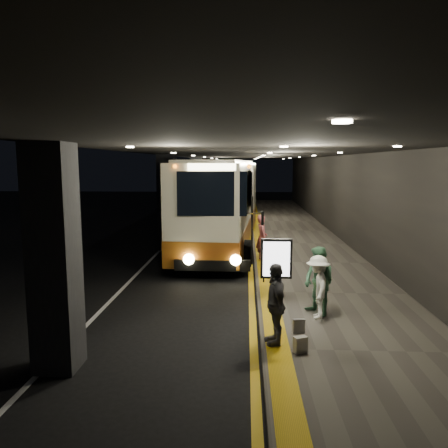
{
  "coord_description": "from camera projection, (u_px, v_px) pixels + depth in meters",
  "views": [
    {
      "loc": [
        2.16,
        -15.99,
        4.02
      ],
      "look_at": [
        1.32,
        0.52,
        1.7
      ],
      "focal_mm": 35.0,
      "sensor_mm": 36.0,
      "label": 1
    }
  ],
  "objects": [
    {
      "name": "canopy",
      "position": [
        254.0,
        151.0,
        20.66
      ],
      "size": [
        9.0,
        50.0,
        0.4
      ],
      "primitive_type": "cube",
      "color": "black",
      "rests_on": "support_columns"
    },
    {
      "name": "support_columns",
      "position": [
        167.0,
        202.0,
        20.2
      ],
      "size": [
        0.8,
        24.8,
        4.4
      ],
      "color": "black",
      "rests_on": "ground"
    },
    {
      "name": "coach_second",
      "position": [
        231.0,
        193.0,
        32.73
      ],
      "size": [
        2.69,
        11.86,
        3.71
      ],
      "rotation": [
        0.0,
        0.0,
        0.02
      ],
      "color": "beige",
      "rests_on": "ground"
    },
    {
      "name": "passenger_waiting_grey",
      "position": [
        275.0,
        304.0,
        9.31
      ],
      "size": [
        0.68,
        1.1,
        1.77
      ],
      "primitive_type": "imported",
      "rotation": [
        0.0,
        0.0,
        -1.42
      ],
      "color": "#58575D",
      "rests_on": "sidewalk"
    },
    {
      "name": "ground",
      "position": [
        188.0,
        270.0,
        16.48
      ],
      "size": [
        90.0,
        90.0,
        0.0
      ],
      "primitive_type": "plane",
      "color": "black"
    },
    {
      "name": "bag_polka",
      "position": [
        299.0,
        326.0,
        9.98
      ],
      "size": [
        0.29,
        0.17,
        0.33
      ],
      "primitive_type": "cube",
      "rotation": [
        0.0,
        0.0,
        0.2
      ],
      "color": "black",
      "rests_on": "sidewalk"
    },
    {
      "name": "lane_line_white",
      "position": [
        165.0,
        245.0,
        21.51
      ],
      "size": [
        0.12,
        50.0,
        0.01
      ],
      "primitive_type": "cube",
      "color": "silver",
      "rests_on": "ground"
    },
    {
      "name": "bag_plain",
      "position": [
        300.0,
        344.0,
        8.96
      ],
      "size": [
        0.31,
        0.26,
        0.34
      ],
      "primitive_type": "cube",
      "rotation": [
        0.0,
        0.0,
        0.44
      ],
      "color": "#B5B0A9",
      "rests_on": "sidewalk"
    },
    {
      "name": "info_sign",
      "position": [
        276.0,
        260.0,
        11.97
      ],
      "size": [
        0.86,
        0.12,
        1.82
      ],
      "rotation": [
        0.0,
        0.0,
        -0.0
      ],
      "color": "black",
      "rests_on": "sidewalk"
    },
    {
      "name": "passenger_boarding",
      "position": [
        262.0,
        238.0,
        17.39
      ],
      "size": [
        0.57,
        0.75,
        1.83
      ],
      "primitive_type": "imported",
      "rotation": [
        0.0,
        0.0,
        1.79
      ],
      "color": "#D26267",
      "rests_on": "sidewalk"
    },
    {
      "name": "stanchion_post",
      "position": [
        264.0,
        268.0,
        14.18
      ],
      "size": [
        0.05,
        0.05,
        0.99
      ],
      "primitive_type": "cylinder",
      "color": "black",
      "rests_on": "sidewalk"
    },
    {
      "name": "passenger_waiting_green",
      "position": [
        319.0,
        281.0,
        11.1
      ],
      "size": [
        0.93,
        1.01,
        1.77
      ],
      "primitive_type": "imported",
      "rotation": [
        0.0,
        0.0,
        -0.95
      ],
      "color": "#48835C",
      "rests_on": "sidewalk"
    },
    {
      "name": "tactile_strip",
      "position": [
        260.0,
        243.0,
        21.26
      ],
      "size": [
        0.5,
        50.0,
        0.01
      ],
      "primitive_type": "cube",
      "color": "gold",
      "rests_on": "sidewalk"
    },
    {
      "name": "passenger_waiting_white",
      "position": [
        318.0,
        287.0,
        10.89
      ],
      "size": [
        0.56,
        1.07,
        1.6
      ],
      "primitive_type": "imported",
      "rotation": [
        0.0,
        0.0,
        -1.65
      ],
      "color": "white",
      "rests_on": "sidewalk"
    },
    {
      "name": "kerb_stripe_yellow",
      "position": [
        250.0,
        246.0,
        21.31
      ],
      "size": [
        0.18,
        50.0,
        0.01
      ],
      "primitive_type": "cube",
      "color": "gold",
      "rests_on": "ground"
    },
    {
      "name": "terminal_wall",
      "position": [
        348.0,
        185.0,
        20.66
      ],
      "size": [
        0.1,
        50.0,
        6.0
      ],
      "primitive_type": "cube",
      "color": "black",
      "rests_on": "ground"
    },
    {
      "name": "sidewalk",
      "position": [
        299.0,
        245.0,
        21.18
      ],
      "size": [
        4.5,
        50.0,
        0.15
      ],
      "primitive_type": "cube",
      "color": "#514C44",
      "rests_on": "ground"
    },
    {
      "name": "coach_main",
      "position": [
        222.0,
        207.0,
        20.8
      ],
      "size": [
        3.46,
        12.98,
        4.01
      ],
      "rotation": [
        0.0,
        0.0,
        -0.06
      ],
      "color": "beige",
      "rests_on": "ground"
    }
  ]
}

